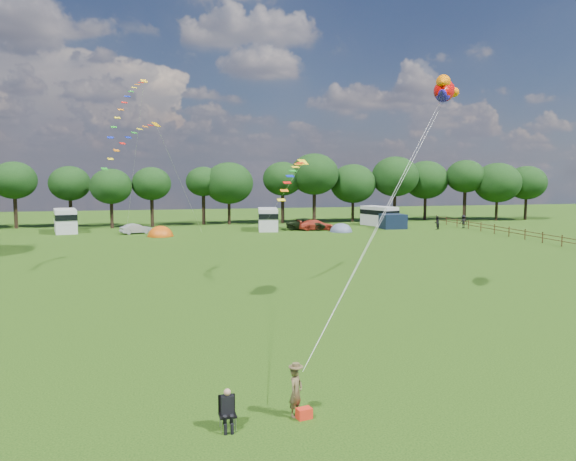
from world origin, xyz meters
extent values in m
plane|color=black|center=(0.00, 0.00, 0.00)|extent=(180.00, 180.00, 0.00)
cylinder|color=black|center=(-26.90, 55.70, 2.13)|extent=(0.49, 0.49, 4.25)
ellipsoid|color=black|center=(-26.90, 55.70, 6.45)|extent=(5.86, 5.86, 4.98)
cylinder|color=black|center=(-20.03, 56.31, 1.95)|extent=(0.47, 0.47, 3.90)
ellipsoid|color=black|center=(-20.03, 56.31, 6.00)|extent=(5.58, 5.58, 4.74)
cylinder|color=black|center=(-14.36, 53.27, 1.78)|extent=(0.44, 0.44, 3.56)
ellipsoid|color=black|center=(-14.36, 53.27, 5.64)|extent=(5.56, 5.56, 4.73)
cylinder|color=black|center=(-9.09, 54.23, 1.98)|extent=(0.47, 0.47, 3.95)
ellipsoid|color=black|center=(-9.09, 54.23, 5.95)|extent=(5.33, 5.33, 4.53)
cylinder|color=black|center=(-1.92, 56.03, 2.17)|extent=(0.50, 0.50, 4.33)
ellipsoid|color=black|center=(-1.92, 56.03, 6.19)|extent=(4.95, 4.95, 4.21)
cylinder|color=black|center=(1.70, 55.56, 1.66)|extent=(0.43, 0.43, 3.31)
ellipsoid|color=black|center=(1.70, 55.56, 5.95)|extent=(7.03, 7.03, 5.98)
cylinder|color=black|center=(9.66, 55.80, 2.18)|extent=(0.50, 0.50, 4.36)
ellipsoid|color=black|center=(9.66, 55.80, 6.56)|extent=(5.84, 5.84, 4.97)
cylinder|color=black|center=(14.25, 54.92, 2.27)|extent=(0.51, 0.51, 4.55)
ellipsoid|color=black|center=(14.25, 54.92, 7.23)|extent=(7.15, 7.15, 6.08)
cylinder|color=black|center=(20.49, 55.63, 1.61)|extent=(0.42, 0.42, 3.21)
ellipsoid|color=black|center=(20.49, 55.63, 5.80)|extent=(6.90, 6.90, 5.86)
cylinder|color=black|center=(26.98, 54.96, 2.09)|extent=(0.48, 0.48, 4.17)
ellipsoid|color=black|center=(26.98, 54.96, 6.86)|extent=(7.16, 7.16, 6.09)
cylinder|color=black|center=(32.97, 56.89, 1.83)|extent=(0.45, 0.45, 3.66)
ellipsoid|color=black|center=(32.97, 56.89, 6.31)|extent=(7.05, 7.05, 5.99)
cylinder|color=black|center=(38.41, 54.37, 2.32)|extent=(0.52, 0.52, 4.65)
ellipsoid|color=black|center=(38.41, 54.37, 6.88)|extent=(5.96, 5.96, 5.06)
cylinder|color=black|center=(43.16, 53.04, 1.59)|extent=(0.42, 0.42, 3.19)
ellipsoid|color=black|center=(43.16, 53.04, 5.89)|extent=(7.23, 7.23, 6.14)
cylinder|color=black|center=(48.55, 53.44, 1.76)|extent=(0.44, 0.44, 3.52)
ellipsoid|color=black|center=(48.55, 53.44, 5.86)|extent=(6.22, 6.22, 5.28)
cylinder|color=#472D19|center=(32.00, 24.00, 0.60)|extent=(0.12, 0.12, 1.20)
cylinder|color=#472D19|center=(32.00, 22.50, 0.95)|extent=(0.08, 3.00, 0.08)
cylinder|color=#472D19|center=(32.00, 22.50, 0.55)|extent=(0.08, 3.00, 0.08)
cylinder|color=#472D19|center=(32.00, 27.00, 0.60)|extent=(0.12, 0.12, 1.20)
cylinder|color=#472D19|center=(32.00, 25.50, 0.95)|extent=(0.08, 3.00, 0.08)
cylinder|color=#472D19|center=(32.00, 25.50, 0.55)|extent=(0.08, 3.00, 0.08)
cylinder|color=#472D19|center=(32.00, 30.00, 0.60)|extent=(0.12, 0.12, 1.20)
cylinder|color=#472D19|center=(32.00, 28.50, 0.95)|extent=(0.08, 3.00, 0.08)
cylinder|color=#472D19|center=(32.00, 28.50, 0.55)|extent=(0.08, 3.00, 0.08)
cylinder|color=#472D19|center=(32.00, 33.00, 0.60)|extent=(0.12, 0.12, 1.20)
cylinder|color=#472D19|center=(32.00, 31.50, 0.95)|extent=(0.08, 3.00, 0.08)
cylinder|color=#472D19|center=(32.00, 31.50, 0.55)|extent=(0.08, 3.00, 0.08)
cylinder|color=#472D19|center=(32.00, 36.00, 0.60)|extent=(0.12, 0.12, 1.20)
cylinder|color=#472D19|center=(32.00, 34.50, 0.95)|extent=(0.08, 3.00, 0.08)
cylinder|color=#472D19|center=(32.00, 34.50, 0.55)|extent=(0.08, 3.00, 0.08)
cylinder|color=#472D19|center=(32.00, 39.00, 0.60)|extent=(0.12, 0.12, 1.20)
cylinder|color=#472D19|center=(32.00, 37.50, 0.95)|extent=(0.08, 3.00, 0.08)
cylinder|color=#472D19|center=(32.00, 37.50, 0.55)|extent=(0.08, 3.00, 0.08)
cylinder|color=#472D19|center=(32.00, 42.00, 0.60)|extent=(0.12, 0.12, 1.20)
cylinder|color=#472D19|center=(32.00, 40.50, 0.95)|extent=(0.08, 3.00, 0.08)
cylinder|color=#472D19|center=(32.00, 40.50, 0.55)|extent=(0.08, 3.00, 0.08)
cylinder|color=#472D19|center=(32.00, 45.00, 0.60)|extent=(0.12, 0.12, 1.20)
cylinder|color=#472D19|center=(32.00, 43.50, 0.95)|extent=(0.08, 3.00, 0.08)
cylinder|color=#472D19|center=(32.00, 43.50, 0.55)|extent=(0.08, 3.00, 0.08)
cylinder|color=#472D19|center=(32.00, 48.00, 0.60)|extent=(0.12, 0.12, 1.20)
cylinder|color=#472D19|center=(32.00, 46.50, 0.95)|extent=(0.08, 3.00, 0.08)
cylinder|color=#472D19|center=(32.00, 46.50, 0.55)|extent=(0.08, 3.00, 0.08)
cylinder|color=#472D19|center=(32.00, 51.00, 0.60)|extent=(0.12, 0.12, 1.20)
cylinder|color=#472D19|center=(32.00, 49.50, 0.95)|extent=(0.08, 3.00, 0.08)
cylinder|color=#472D19|center=(32.00, 49.50, 0.55)|extent=(0.08, 3.00, 0.08)
imported|color=#93959B|center=(-10.88, 45.53, 0.62)|extent=(3.73, 2.58, 1.23)
imported|color=#B43520|center=(11.85, 44.94, 0.68)|extent=(4.65, 2.17, 1.36)
imported|color=black|center=(10.78, 45.63, 0.75)|extent=(6.02, 4.10, 1.51)
cube|color=silver|center=(-19.58, 49.06, 1.46)|extent=(3.63, 6.23, 2.92)
cube|color=black|center=(-19.58, 49.06, 2.06)|extent=(3.71, 6.36, 0.69)
cylinder|color=black|center=(-19.20, 47.26, 0.41)|extent=(0.87, 0.47, 0.82)
cylinder|color=black|center=(-19.96, 50.86, 0.41)|extent=(0.87, 0.47, 0.82)
cube|color=#BDBDBF|center=(5.72, 46.43, 1.41)|extent=(3.22, 5.95, 2.83)
cube|color=black|center=(5.72, 46.43, 1.99)|extent=(3.29, 6.07, 0.67)
cylinder|color=black|center=(5.46, 44.67, 0.40)|extent=(0.83, 0.41, 0.80)
cylinder|color=black|center=(5.99, 48.19, 0.40)|extent=(0.83, 0.41, 0.80)
cube|color=#BCBCBE|center=(22.15, 48.98, 1.36)|extent=(4.15, 5.93, 2.73)
cube|color=black|center=(22.15, 48.98, 1.92)|extent=(4.23, 6.05, 0.65)
cylinder|color=black|center=(22.77, 47.38, 0.38)|extent=(0.82, 0.54, 0.77)
cylinder|color=black|center=(21.52, 50.58, 0.38)|extent=(0.82, 0.54, 0.77)
ellipsoid|color=#BC4A0A|center=(-7.93, 42.15, 0.02)|extent=(2.94, 3.38, 2.42)
cylinder|color=#BC4A0A|center=(-7.93, 42.15, 0.04)|extent=(3.09, 3.09, 0.08)
ellipsoid|color=slate|center=(14.39, 42.30, 0.02)|extent=(2.74, 3.15, 2.14)
cylinder|color=slate|center=(14.39, 42.30, 0.04)|extent=(2.88, 2.88, 0.08)
cube|color=black|center=(22.38, 44.64, 0.97)|extent=(3.17, 2.60, 1.95)
imported|color=brown|center=(-3.45, -8.91, 0.78)|extent=(0.66, 0.67, 1.55)
cylinder|color=#99999E|center=(-5.84, -9.60, 0.22)|extent=(0.02, 0.02, 0.44)
cylinder|color=#99999E|center=(-5.42, -9.60, 0.22)|extent=(0.02, 0.02, 0.44)
cylinder|color=#99999E|center=(-5.84, -9.18, 0.22)|extent=(0.02, 0.02, 0.44)
cylinder|color=#99999E|center=(-5.42, -9.18, 0.22)|extent=(0.02, 0.02, 0.44)
cube|color=black|center=(-5.63, -9.39, 0.44)|extent=(0.52, 0.50, 0.05)
cube|color=black|center=(-5.63, -9.16, 0.72)|extent=(0.50, 0.07, 0.53)
cube|color=black|center=(-5.63, -9.35, 0.75)|extent=(0.38, 0.25, 0.56)
sphere|color=tan|center=(-5.63, -9.37, 1.14)|extent=(0.21, 0.21, 0.21)
cube|color=red|center=(-3.25, -9.15, 0.16)|extent=(0.52, 0.41, 0.33)
ellipsoid|color=#D40600|center=(7.86, 3.66, 12.01)|extent=(2.55, 3.16, 1.74)
ellipsoid|color=orange|center=(7.86, 3.66, 11.87)|extent=(1.58, 1.97, 0.96)
cone|color=#FD7600|center=(7.16, 2.54, 12.28)|extent=(1.21, 1.31, 0.92)
cone|color=#2513B8|center=(7.16, 2.54, 11.73)|extent=(1.21, 1.31, 0.92)
cone|color=#2513B8|center=(7.90, 3.74, 12.57)|extent=(1.00, 0.95, 0.78)
sphere|color=white|center=(8.13, 4.72, 12.17)|extent=(0.29, 0.29, 0.29)
sphere|color=black|center=(8.13, 4.80, 12.17)|extent=(0.15, 0.15, 0.15)
cube|color=yellow|center=(-8.97, 29.32, 15.92)|extent=(0.70, 0.65, 0.35)
cube|color=red|center=(-9.24, 28.82, 15.70)|extent=(0.55, 0.38, 0.10)
cube|color=orange|center=(-9.51, 28.33, 15.43)|extent=(0.55, 0.38, 0.11)
cube|color=yellow|center=(-9.78, 27.83, 15.09)|extent=(0.55, 0.38, 0.12)
cube|color=#198C1E|center=(-10.05, 27.34, 14.66)|extent=(0.55, 0.37, 0.12)
cube|color=#0C1EB2|center=(-10.32, 26.84, 14.16)|extent=(0.55, 0.37, 0.13)
cube|color=red|center=(-10.59, 26.35, 13.57)|extent=(0.55, 0.37, 0.14)
cube|color=orange|center=(-10.86, 25.85, 12.91)|extent=(0.55, 0.36, 0.15)
cube|color=yellow|center=(-11.13, 25.36, 12.16)|extent=(0.54, 0.36, 0.16)
cube|color=#198C1E|center=(-11.40, 24.86, 11.34)|extent=(0.54, 0.35, 0.16)
cube|color=#0C1EB2|center=(-11.67, 24.37, 10.43)|extent=(0.54, 0.34, 0.17)
cube|color=#DF9701|center=(-7.87, 21.24, 11.32)|extent=(0.75, 0.76, 0.36)
cube|color=red|center=(-8.28, 20.79, 11.21)|extent=(0.50, 0.54, 0.10)
cube|color=orange|center=(-8.68, 20.34, 11.06)|extent=(0.50, 0.54, 0.11)
cube|color=yellow|center=(-9.09, 19.89, 10.84)|extent=(0.50, 0.54, 0.12)
cube|color=#198C1E|center=(-9.49, 19.44, 10.53)|extent=(0.50, 0.54, 0.13)
cube|color=#0C1EB2|center=(-9.90, 18.99, 10.14)|extent=(0.49, 0.53, 0.14)
cube|color=red|center=(-10.30, 18.54, 9.67)|extent=(0.49, 0.53, 0.15)
cube|color=orange|center=(-10.71, 18.09, 9.12)|extent=(0.49, 0.53, 0.15)
cube|color=yellow|center=(-11.11, 17.64, 8.50)|extent=(0.48, 0.52, 0.16)
cube|color=#198C1E|center=(-11.52, 17.19, 7.79)|extent=(0.48, 0.52, 0.17)
cube|color=yellow|center=(2.62, 14.85, 8.28)|extent=(0.82, 0.77, 0.40)
cube|color=red|center=(2.31, 14.31, 8.20)|extent=(0.64, 0.46, 0.11)
cube|color=orange|center=(1.99, 13.77, 8.09)|extent=(0.64, 0.46, 0.12)
cube|color=yellow|center=(1.68, 13.23, 7.90)|extent=(0.64, 0.45, 0.13)
cube|color=#198C1E|center=(1.36, 12.69, 7.63)|extent=(0.64, 0.45, 0.14)
cube|color=#0C1EB2|center=(1.05, 12.15, 7.28)|extent=(0.63, 0.44, 0.15)
cube|color=red|center=(0.73, 11.61, 6.84)|extent=(0.63, 0.44, 0.16)
cube|color=orange|center=(0.42, 11.07, 6.33)|extent=(0.63, 0.43, 0.17)
cube|color=yellow|center=(0.10, 10.53, 5.74)|extent=(0.63, 0.43, 0.18)
imported|color=black|center=(27.57, 42.36, 0.89)|extent=(1.01, 0.90, 1.78)
imported|color=black|center=(32.00, 43.36, 0.89)|extent=(1.20, 0.66, 1.77)
camera|label=1|loc=(-7.28, -25.23, 7.56)|focal=35.00mm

